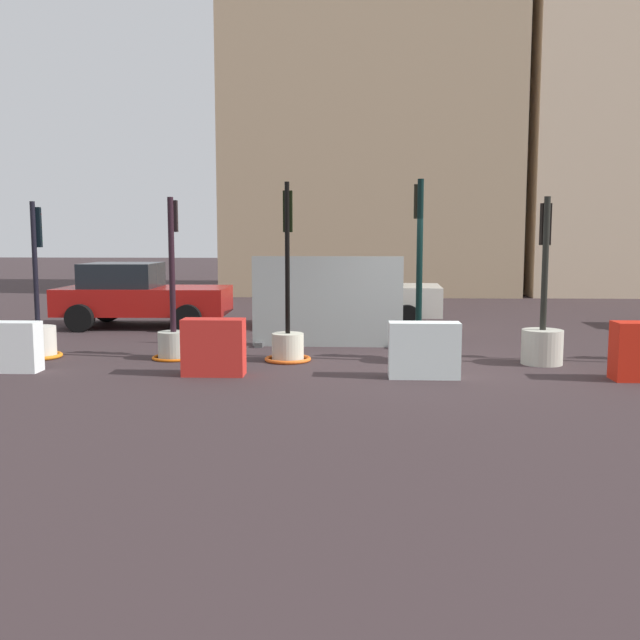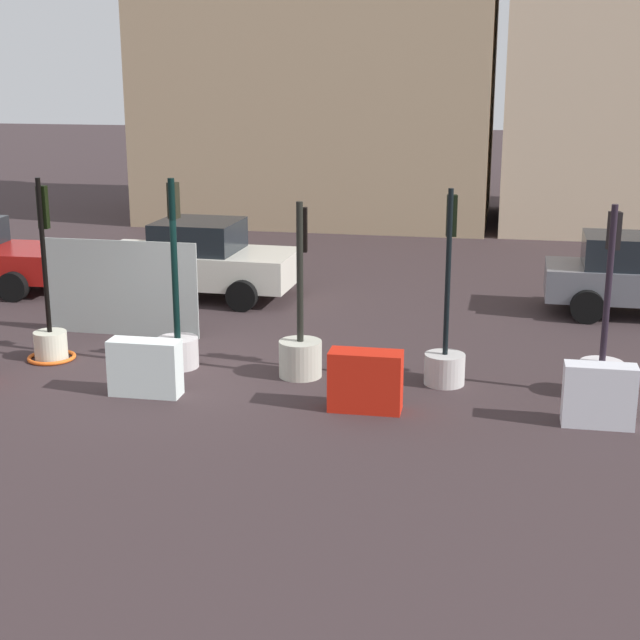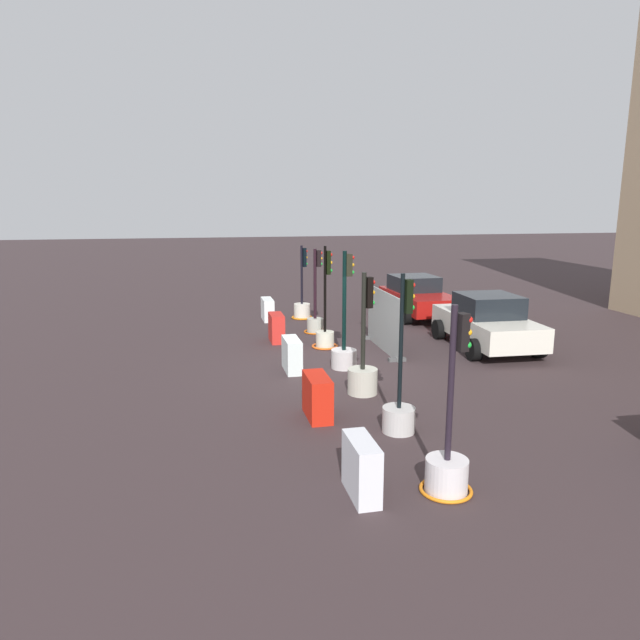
% 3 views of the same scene
% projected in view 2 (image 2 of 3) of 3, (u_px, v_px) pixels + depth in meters
% --- Properties ---
extents(ground_plane, '(120.00, 120.00, 0.00)m').
position_uv_depth(ground_plane, '(173.00, 373.00, 15.60)').
color(ground_plane, '#362A2C').
extents(traffic_light_2, '(0.83, 0.83, 3.14)m').
position_uv_depth(traffic_light_2, '(50.00, 331.00, 16.18)').
color(traffic_light_2, beige).
rests_on(traffic_light_2, ground_plane).
extents(traffic_light_3, '(0.69, 0.69, 3.18)m').
position_uv_depth(traffic_light_3, '(177.00, 334.00, 15.76)').
color(traffic_light_3, beige).
rests_on(traffic_light_3, ground_plane).
extents(traffic_light_4, '(0.70, 0.70, 2.87)m').
position_uv_depth(traffic_light_4, '(300.00, 345.00, 15.30)').
color(traffic_light_4, '#BCBAA8').
rests_on(traffic_light_4, ground_plane).
extents(traffic_light_5, '(0.65, 0.65, 3.13)m').
position_uv_depth(traffic_light_5, '(445.00, 352.00, 14.93)').
color(traffic_light_5, beige).
rests_on(traffic_light_5, ground_plane).
extents(traffic_light_6, '(0.83, 0.83, 2.96)m').
position_uv_depth(traffic_light_6, '(602.00, 365.00, 14.43)').
color(traffic_light_6, silver).
rests_on(traffic_light_6, ground_plane).
extents(construction_barrier_2, '(1.11, 0.41, 0.88)m').
position_uv_depth(construction_barrier_2, '(145.00, 368.00, 14.45)').
color(construction_barrier_2, silver).
rests_on(construction_barrier_2, ground_plane).
extents(construction_barrier_3, '(1.08, 0.47, 0.90)m').
position_uv_depth(construction_barrier_3, '(365.00, 381.00, 13.81)').
color(construction_barrier_3, red).
rests_on(construction_barrier_3, ground_plane).
extents(construction_barrier_4, '(1.00, 0.38, 0.91)m').
position_uv_depth(construction_barrier_4, '(599.00, 396.00, 13.20)').
color(construction_barrier_4, silver).
rests_on(construction_barrier_4, ground_plane).
extents(car_white_van, '(4.35, 2.37, 1.67)m').
position_uv_depth(car_white_van, '(198.00, 260.00, 20.50)').
color(car_white_van, silver).
rests_on(car_white_van, ground_plane).
extents(site_fence_panel, '(3.01, 0.50, 1.81)m').
position_uv_depth(site_fence_panel, '(121.00, 291.00, 17.55)').
color(site_fence_panel, '#9AA19E').
rests_on(site_fence_panel, ground_plane).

